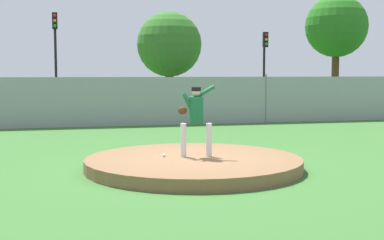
{
  "coord_description": "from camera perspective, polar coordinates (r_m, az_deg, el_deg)",
  "views": [
    {
      "loc": [
        -2.78,
        -11.24,
        2.15
      ],
      "look_at": [
        0.33,
        1.5,
        0.97
      ],
      "focal_mm": 49.18,
      "sensor_mm": 36.0,
      "label": 1
    }
  ],
  "objects": [
    {
      "name": "traffic_cone_orange",
      "position": [
        24.89,
        -16.38,
        0.59
      ],
      "size": [
        0.4,
        0.4,
        0.55
      ],
      "color": "orange",
      "rests_on": "asphalt_strip"
    },
    {
      "name": "baseball",
      "position": [
        11.84,
        -3.04,
        -3.84
      ],
      "size": [
        0.07,
        0.07,
        0.07
      ],
      "primitive_type": "sphere",
      "color": "white",
      "rests_on": "pitchers_mound"
    },
    {
      "name": "chainlink_fence",
      "position": [
        21.46,
        -6.27,
        2.02
      ],
      "size": [
        28.5,
        0.07,
        2.08
      ],
      "color": "gray",
      "rests_on": "ground_plane"
    },
    {
      "name": "parked_car_burgundy",
      "position": [
        25.86,
        -10.16,
        2.05
      ],
      "size": [
        2.05,
        4.29,
        1.66
      ],
      "color": "maroon",
      "rests_on": "ground_plane"
    },
    {
      "name": "pitchers_mound",
      "position": [
        11.76,
        0.17,
        -4.73
      ],
      "size": [
        4.83,
        4.83,
        0.27
      ],
      "primitive_type": "cylinder",
      "color": "brown",
      "rests_on": "ground_plane"
    },
    {
      "name": "ground_plane",
      "position": [
        17.6,
        -4.53,
        -1.88
      ],
      "size": [
        80.0,
        80.0,
        0.0
      ],
      "primitive_type": "plane",
      "color": "#386B2D"
    },
    {
      "name": "pitcher_youth",
      "position": [
        11.74,
        0.4,
        0.65
      ],
      "size": [
        0.83,
        0.32,
        1.62
      ],
      "color": "silver",
      "rests_on": "pitchers_mound"
    },
    {
      "name": "tree_bushy_near",
      "position": [
        38.84,
        15.39,
        9.73
      ],
      "size": [
        4.36,
        4.36,
        7.59
      ],
      "color": "#4C331E",
      "rests_on": "ground_plane"
    },
    {
      "name": "asphalt_strip",
      "position": [
        25.98,
        -7.54,
        0.37
      ],
      "size": [
        44.0,
        7.0,
        0.01
      ],
      "primitive_type": "cube",
      "color": "#2B2B2D",
      "rests_on": "ground_plane"
    },
    {
      "name": "tree_leaning_west",
      "position": [
        33.77,
        -2.49,
        8.15
      ],
      "size": [
        4.12,
        4.12,
        6.0
      ],
      "color": "#4C331E",
      "rests_on": "ground_plane"
    },
    {
      "name": "traffic_light_near",
      "position": [
        30.14,
        -14.6,
        7.88
      ],
      "size": [
        0.28,
        0.46,
        5.43
      ],
      "color": "black",
      "rests_on": "ground_plane"
    },
    {
      "name": "parked_car_silver",
      "position": [
        26.6,
        -3.94,
        2.17
      ],
      "size": [
        1.81,
        4.62,
        1.59
      ],
      "color": "#B7BABF",
      "rests_on": "ground_plane"
    },
    {
      "name": "traffic_light_far",
      "position": [
        32.13,
        7.89,
        6.88
      ],
      "size": [
        0.28,
        0.46,
        4.58
      ],
      "color": "black",
      "rests_on": "ground_plane"
    },
    {
      "name": "parked_car_champagne",
      "position": [
        27.59,
        4.8,
        2.3
      ],
      "size": [
        1.96,
        4.76,
        1.61
      ],
      "color": "tan",
      "rests_on": "ground_plane"
    },
    {
      "name": "parked_car_navy",
      "position": [
        29.28,
        15.37,
        2.36
      ],
      "size": [
        2.02,
        4.34,
        1.72
      ],
      "color": "#161E4C",
      "rests_on": "ground_plane"
    }
  ]
}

